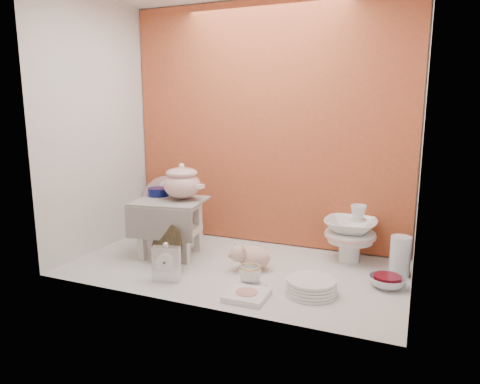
# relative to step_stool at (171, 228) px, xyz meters

# --- Properties ---
(ground) EXTENTS (1.80, 1.80, 0.00)m
(ground) POSITION_rel_step_stool_xyz_m (0.43, -0.04, -0.17)
(ground) COLOR silver
(ground) RESTS_ON ground
(niche_shell) EXTENTS (1.86, 1.03, 1.53)m
(niche_shell) POSITION_rel_step_stool_xyz_m (0.43, 0.14, 0.76)
(niche_shell) COLOR #BB502E
(niche_shell) RESTS_ON ground
(step_stool) EXTENTS (0.44, 0.40, 0.34)m
(step_stool) POSITION_rel_step_stool_xyz_m (0.00, 0.00, 0.00)
(step_stool) COLOR silver
(step_stool) RESTS_ON ground
(soup_tureen) EXTENTS (0.26, 0.26, 0.22)m
(soup_tureen) POSITION_rel_step_stool_xyz_m (0.06, 0.04, 0.28)
(soup_tureen) COLOR white
(soup_tureen) RESTS_ON step_stool
(cobalt_bowl) EXTENTS (0.16, 0.16, 0.05)m
(cobalt_bowl) POSITION_rel_step_stool_xyz_m (-0.13, 0.08, 0.19)
(cobalt_bowl) COLOR #0A124C
(cobalt_bowl) RESTS_ON step_stool
(floral_platter) EXTENTS (0.40, 0.06, 0.40)m
(floral_platter) POSITION_rel_step_stool_xyz_m (-0.26, 0.38, 0.03)
(floral_platter) COLOR white
(floral_platter) RESTS_ON ground
(blue_white_vase) EXTENTS (0.34, 0.34, 0.27)m
(blue_white_vase) POSITION_rel_step_stool_xyz_m (-0.15, 0.27, -0.03)
(blue_white_vase) COLOR silver
(blue_white_vase) RESTS_ON ground
(lacquer_tray) EXTENTS (0.28, 0.20, 0.24)m
(lacquer_tray) POSITION_rel_step_stool_xyz_m (0.10, -0.20, -0.05)
(lacquer_tray) COLOR black
(lacquer_tray) RESTS_ON ground
(mantel_clock) EXTENTS (0.15, 0.09, 0.20)m
(mantel_clock) POSITION_rel_step_stool_xyz_m (0.19, -0.35, -0.07)
(mantel_clock) COLOR silver
(mantel_clock) RESTS_ON ground
(plush_pig) EXTENTS (0.27, 0.22, 0.14)m
(plush_pig) POSITION_rel_step_stool_xyz_m (0.53, -0.03, -0.10)
(plush_pig) COLOR #D4AA95
(plush_pig) RESTS_ON ground
(teacup_saucer) EXTENTS (0.20, 0.20, 0.01)m
(teacup_saucer) POSITION_rel_step_stool_xyz_m (0.59, -0.23, -0.16)
(teacup_saucer) COLOR white
(teacup_saucer) RESTS_ON ground
(gold_rim_teacup) EXTENTS (0.14, 0.14, 0.09)m
(gold_rim_teacup) POSITION_rel_step_stool_xyz_m (0.59, -0.23, -0.11)
(gold_rim_teacup) COLOR white
(gold_rim_teacup) RESTS_ON teacup_saucer
(lattice_dish) EXTENTS (0.19, 0.19, 0.03)m
(lattice_dish) POSITION_rel_step_stool_xyz_m (0.63, -0.37, -0.15)
(lattice_dish) COLOR white
(lattice_dish) RESTS_ON ground
(dinner_plate_stack) EXTENTS (0.29, 0.29, 0.07)m
(dinner_plate_stack) POSITION_rel_step_stool_xyz_m (0.90, -0.22, -0.13)
(dinner_plate_stack) COLOR white
(dinner_plate_stack) RESTS_ON ground
(crystal_bowl) EXTENTS (0.18, 0.18, 0.05)m
(crystal_bowl) POSITION_rel_step_stool_xyz_m (1.22, 0.00, -0.14)
(crystal_bowl) COLOR silver
(crystal_bowl) RESTS_ON ground
(clear_glass_vase) EXTENTS (0.13, 0.13, 0.21)m
(clear_glass_vase) POSITION_rel_step_stool_xyz_m (1.27, 0.19, -0.06)
(clear_glass_vase) COLOR silver
(clear_glass_vase) RESTS_ON ground
(porcelain_tower) EXTENTS (0.38, 0.38, 0.33)m
(porcelain_tower) POSITION_rel_step_stool_xyz_m (0.99, 0.30, -0.00)
(porcelain_tower) COLOR white
(porcelain_tower) RESTS_ON ground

